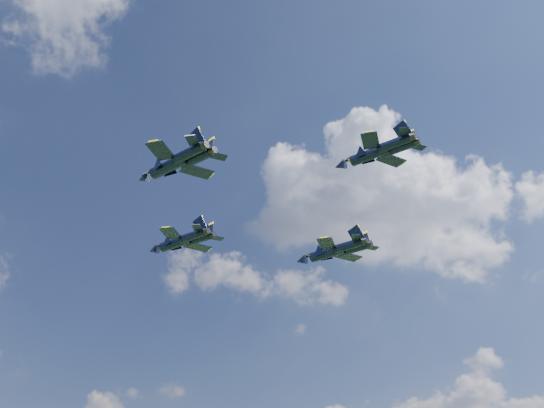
{
  "coord_description": "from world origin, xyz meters",
  "views": [
    {
      "loc": [
        -52.42,
        -71.23,
        16.45
      ],
      "look_at": [
        4.02,
        -3.75,
        64.12
      ],
      "focal_mm": 40.0,
      "sensor_mm": 36.0,
      "label": 1
    }
  ],
  "objects": [
    {
      "name": "jet_right",
      "position": [
        22.89,
        3.07,
        62.87
      ],
      "size": [
        12.91,
        17.2,
        4.05
      ],
      "rotation": [
        0.0,
        0.0,
        0.23
      ],
      "color": "black"
    },
    {
      "name": "jet_lead",
      "position": [
        -2.16,
        16.48,
        62.31
      ],
      "size": [
        11.91,
        16.05,
        3.78
      ],
      "rotation": [
        0.0,
        0.0,
        0.27
      ],
      "color": "black"
    },
    {
      "name": "jet_slot",
      "position": [
        6.51,
        -22.68,
        65.3
      ],
      "size": [
        10.87,
        14.51,
        3.42
      ],
      "rotation": [
        0.0,
        0.0,
        0.23
      ],
      "color": "black"
    },
    {
      "name": "jet_left",
      "position": [
        -16.67,
        -5.01,
        62.5
      ],
      "size": [
        11.92,
        15.78,
        3.72
      ],
      "rotation": [
        0.0,
        0.0,
        0.2
      ],
      "color": "black"
    }
  ]
}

